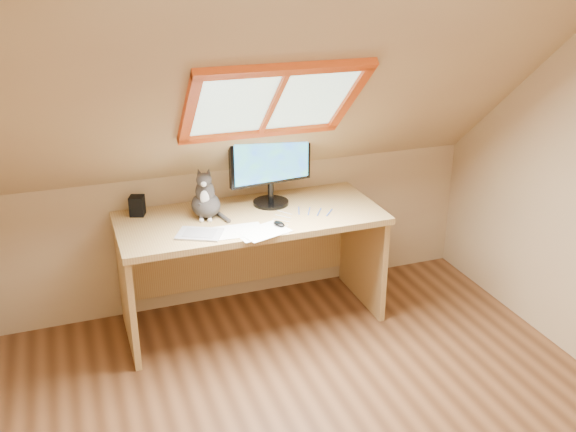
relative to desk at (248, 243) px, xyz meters
name	(u,v)px	position (x,y,z in m)	size (l,w,h in m)	color
room_shell	(358,201)	(0.05, -1.55, 0.87)	(3.52, 3.52, 2.41)	tan
desk	(248,243)	(0.00, 0.00, 0.00)	(1.75, 0.77, 0.80)	tan
monitor	(271,162)	(0.19, 0.06, 0.54)	(0.58, 0.25, 0.53)	black
cat	(205,199)	(-0.28, -0.01, 0.36)	(0.24, 0.27, 0.35)	#3C3735
desk_speaker	(137,206)	(-0.70, 0.18, 0.30)	(0.09, 0.09, 0.13)	black
graphics_tablet	(200,234)	(-0.39, -0.27, 0.24)	(0.27, 0.19, 0.01)	#B2B2B7
mouse	(279,224)	(0.12, -0.31, 0.25)	(0.05, 0.10, 0.03)	black
papers	(247,232)	(-0.10, -0.33, 0.24)	(0.35, 0.30, 0.01)	white
cables	(302,214)	(0.32, -0.19, 0.24)	(0.51, 0.26, 0.01)	silver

